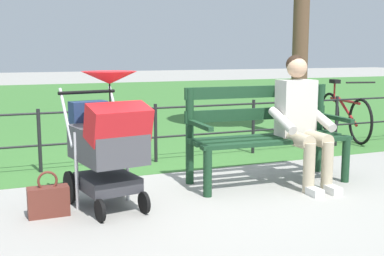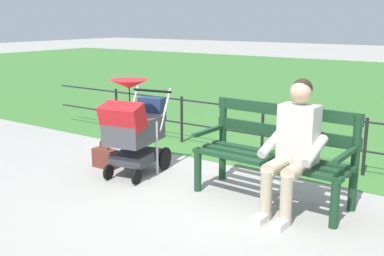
{
  "view_description": "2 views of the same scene",
  "coord_description": "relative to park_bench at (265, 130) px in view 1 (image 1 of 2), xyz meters",
  "views": [
    {
      "loc": [
        1.8,
        4.08,
        1.3
      ],
      "look_at": [
        0.08,
        -0.05,
        0.61
      ],
      "focal_mm": 45.73,
      "sensor_mm": 36.0,
      "label": 1
    },
    {
      "loc": [
        -2.58,
        4.05,
        1.81
      ],
      "look_at": [
        0.17,
        0.05,
        0.65
      ],
      "focal_mm": 42.9,
      "sensor_mm": 36.0,
      "label": 2
    }
  ],
  "objects": [
    {
      "name": "grass_lawn",
      "position": [
        0.75,
        -8.68,
        -0.52
      ],
      "size": [
        40.0,
        16.0,
        0.01
      ],
      "primitive_type": "cube",
      "color": "#3D7533",
      "rests_on": "ground"
    },
    {
      "name": "person_on_bench",
      "position": [
        -0.27,
        0.22,
        0.15
      ],
      "size": [
        0.55,
        0.74,
        1.28
      ],
      "color": "tan",
      "rests_on": "ground"
    },
    {
      "name": "park_bench",
      "position": [
        0.0,
        0.0,
        0.0
      ],
      "size": [
        1.62,
        0.67,
        0.96
      ],
      "color": "#193D23",
      "rests_on": "ground"
    },
    {
      "name": "stroller",
      "position": [
        1.67,
        0.27,
        0.07
      ],
      "size": [
        0.63,
        0.95,
        1.15
      ],
      "color": "black",
      "rests_on": "ground"
    },
    {
      "name": "bicycle",
      "position": [
        -2.41,
        -1.7,
        -0.16
      ],
      "size": [
        0.52,
        1.63,
        0.89
      ],
      "color": "black",
      "rests_on": "ground"
    },
    {
      "name": "handbag",
      "position": [
        2.16,
        0.28,
        -0.4
      ],
      "size": [
        0.32,
        0.14,
        0.37
      ],
      "color": "brown",
      "rests_on": "ground"
    },
    {
      "name": "park_fence",
      "position": [
        0.47,
        -1.25,
        -0.1
      ],
      "size": [
        7.96,
        0.04,
        0.7
      ],
      "color": "black",
      "rests_on": "ground"
    },
    {
      "name": "ground_plane",
      "position": [
        0.75,
        0.12,
        -0.53
      ],
      "size": [
        60.0,
        60.0,
        0.0
      ],
      "primitive_type": "plane",
      "color": "#9E9B93"
    }
  ]
}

